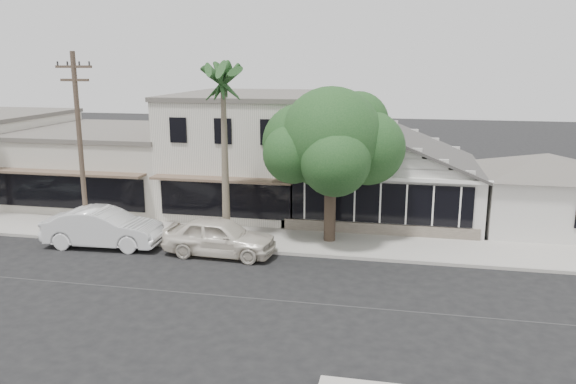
% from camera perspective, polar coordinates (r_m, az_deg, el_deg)
% --- Properties ---
extents(ground, '(140.00, 140.00, 0.00)m').
position_cam_1_polar(ground, '(21.29, -5.61, -10.55)').
color(ground, black).
rests_on(ground, ground).
extents(sidewalk_north, '(90.00, 3.50, 0.15)m').
position_cam_1_polar(sidewalk_north, '(30.11, -16.51, -3.75)').
color(sidewalk_north, '#9E9991').
rests_on(sidewalk_north, ground).
extents(corner_shop, '(10.40, 8.60, 5.10)m').
position_cam_1_polar(corner_shop, '(31.65, 9.72, 2.15)').
color(corner_shop, silver).
rests_on(corner_shop, ground).
extents(side_cottage, '(6.00, 6.00, 3.00)m').
position_cam_1_polar(side_cottage, '(31.78, 24.51, -0.87)').
color(side_cottage, silver).
rests_on(side_cottage, ground).
extents(row_building_near, '(8.00, 10.00, 6.50)m').
position_cam_1_polar(row_building_near, '(33.73, -3.91, 4.07)').
color(row_building_near, silver).
rests_on(row_building_near, ground).
extents(row_building_midnear, '(10.00, 10.00, 4.20)m').
position_cam_1_polar(row_building_midnear, '(37.31, -17.35, 2.58)').
color(row_building_midnear, beige).
rests_on(row_building_midnear, ground).
extents(utility_pole, '(1.80, 0.24, 9.00)m').
position_cam_1_polar(utility_pole, '(28.32, -20.38, 4.71)').
color(utility_pole, brown).
rests_on(utility_pole, ground).
extents(car_0, '(5.15, 2.25, 1.73)m').
position_cam_1_polar(car_0, '(25.44, -6.97, -4.52)').
color(car_0, beige).
rests_on(car_0, ground).
extents(car_1, '(5.61, 2.22, 1.82)m').
position_cam_1_polar(car_1, '(27.81, -18.25, -3.47)').
color(car_1, silver).
rests_on(car_1, ground).
extents(shade_tree, '(6.72, 6.08, 7.46)m').
position_cam_1_polar(shade_tree, '(26.31, 4.34, 5.17)').
color(shade_tree, '#46382A').
rests_on(shade_tree, ground).
extents(palm_east, '(3.11, 3.11, 8.92)m').
position_cam_1_polar(palm_east, '(25.48, -6.63, 11.08)').
color(palm_east, '#726651').
rests_on(palm_east, ground).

